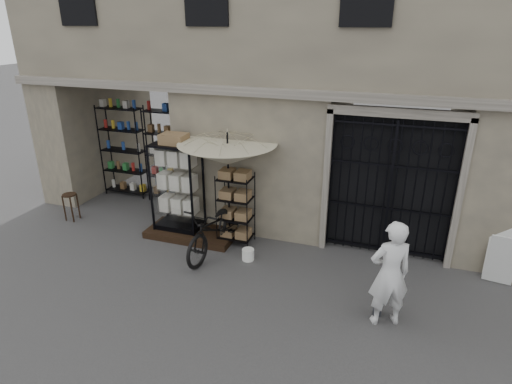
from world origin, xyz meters
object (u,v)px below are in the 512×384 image
(bicycle, at_px, (217,251))
(wooden_stool, at_px, (71,206))
(wire_rack, at_px, (236,210))
(display_cabinet, at_px, (177,191))
(steel_bollard, at_px, (379,295))
(shopkeeper, at_px, (383,321))
(white_bucket, at_px, (248,254))
(easel_sign, at_px, (502,256))
(market_umbrella, at_px, (228,148))

(bicycle, height_order, wooden_stool, bicycle)
(wire_rack, distance_m, wooden_stool, 4.25)
(bicycle, bearing_deg, wooden_stool, -177.83)
(display_cabinet, xyz_separation_m, steel_bollard, (4.51, -1.59, -0.65))
(wooden_stool, bearing_deg, display_cabinet, 4.22)
(steel_bollard, xyz_separation_m, shopkeeper, (0.11, -0.15, -0.39))
(display_cabinet, relative_size, white_bucket, 8.65)
(white_bucket, bearing_deg, steel_bollard, -20.23)
(display_cabinet, height_order, steel_bollard, display_cabinet)
(display_cabinet, distance_m, bicycle, 1.62)
(shopkeeper, relative_size, easel_sign, 1.75)
(market_umbrella, bearing_deg, easel_sign, 0.74)
(display_cabinet, relative_size, market_umbrella, 0.73)
(easel_sign, bearing_deg, shopkeeper, -127.27)
(bicycle, distance_m, wooden_stool, 4.01)
(wire_rack, xyz_separation_m, shopkeeper, (3.25, -1.73, -0.78))
(wooden_stool, distance_m, shopkeeper, 7.64)
(white_bucket, height_order, bicycle, bicycle)
(white_bucket, xyz_separation_m, shopkeeper, (2.75, -1.12, -0.12))
(steel_bollard, bearing_deg, white_bucket, 159.77)
(bicycle, height_order, shopkeeper, bicycle)
(market_umbrella, bearing_deg, steel_bollard, -26.65)
(wire_rack, bearing_deg, display_cabinet, -166.65)
(bicycle, bearing_deg, shopkeeper, -12.56)
(white_bucket, xyz_separation_m, steel_bollard, (2.63, -0.97, 0.27))
(display_cabinet, xyz_separation_m, wooden_stool, (-2.85, -0.21, -0.68))
(easel_sign, bearing_deg, steel_bollard, -131.20)
(wire_rack, bearing_deg, wooden_stool, -163.85)
(market_umbrella, bearing_deg, wire_rack, -22.81)
(wire_rack, xyz_separation_m, steel_bollard, (3.13, -1.59, -0.39))
(white_bucket, bearing_deg, wire_rack, 129.05)
(market_umbrella, bearing_deg, white_bucket, -45.47)
(white_bucket, relative_size, shopkeeper, 0.14)
(steel_bollard, bearing_deg, easel_sign, 40.17)
(steel_bollard, bearing_deg, bicycle, 162.46)
(bicycle, xyz_separation_m, easel_sign, (5.43, 0.67, 0.54))
(wooden_stool, bearing_deg, bicycle, -4.42)
(display_cabinet, relative_size, wire_rack, 1.34)
(bicycle, bearing_deg, white_bucket, -0.84)
(market_umbrella, height_order, white_bucket, market_umbrella)
(display_cabinet, distance_m, wire_rack, 1.40)
(white_bucket, xyz_separation_m, wooden_stool, (-4.73, 0.41, 0.24))
(shopkeeper, distance_m, easel_sign, 2.75)
(display_cabinet, relative_size, steel_bollard, 2.74)
(display_cabinet, bearing_deg, easel_sign, 14.30)
(white_bucket, height_order, easel_sign, easel_sign)
(display_cabinet, relative_size, shopkeeper, 1.18)
(wire_rack, height_order, market_umbrella, market_umbrella)
(white_bucket, bearing_deg, easel_sign, 9.25)
(market_umbrella, bearing_deg, shopkeeper, -27.81)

